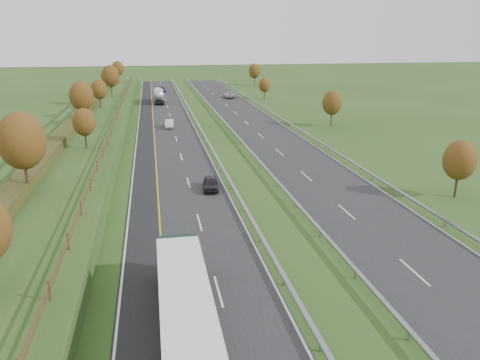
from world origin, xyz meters
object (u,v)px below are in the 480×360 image
Objects in this scene: road_tanker at (159,95)px; car_small_far at (161,90)px; box_lorry at (185,311)px; car_dark_near at (211,183)px; car_oncoming at (229,95)px; car_silver_mid at (169,124)px.

road_tanker reaches higher than car_small_far.
car_dark_near is at bearing 79.92° from box_lorry.
car_small_far is at bearing 89.10° from box_lorry.
car_oncoming reaches higher than car_dark_near.
car_dark_near is 0.76× the size of car_small_far.
car_silver_mid is at bearing -95.09° from car_small_far.
car_oncoming is (14.65, 76.35, 0.08)m from car_dark_near.
car_small_far is 24.10m from car_oncoming.
box_lorry reaches higher than road_tanker.
car_silver_mid is (-2.84, 36.94, 0.02)m from car_dark_near.
box_lorry is 3.76× the size of car_silver_mid.
car_dark_near is (4.71, 26.50, -1.60)m from box_lorry.
car_dark_near is 37.05m from car_silver_mid.
road_tanker is 2.59× the size of car_silver_mid.
road_tanker is at bearing 89.55° from box_lorry.
car_silver_mid is 0.82× the size of car_small_far.
car_silver_mid is (1.87, 63.44, -1.58)m from box_lorry.
road_tanker reaches higher than car_oncoming.
car_dark_near is at bearing -86.82° from road_tanker.
car_oncoming reaches higher than car_small_far.
box_lorry is at bearing -94.10° from car_dark_near.
box_lorry is 1.45× the size of road_tanker.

